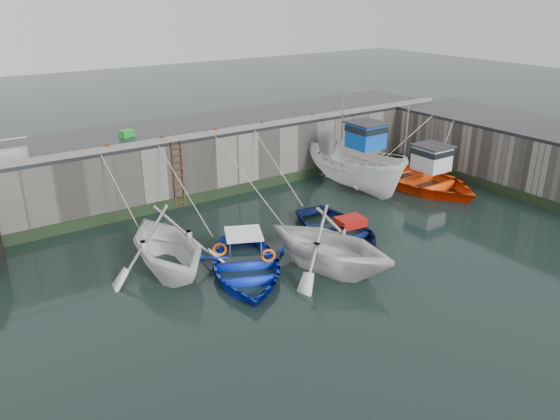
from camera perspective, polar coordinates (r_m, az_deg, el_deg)
ground at (r=19.45m, az=7.70°, el=-7.45°), size 120.00×120.00×0.00m
quay_back at (r=28.59m, az=-9.06°, el=5.49°), size 30.00×5.00×3.00m
quay_right at (r=31.10m, az=25.08°, el=5.01°), size 5.00×15.00×3.00m
road_back at (r=28.19m, az=-9.25°, el=8.57°), size 30.00×5.00×0.16m
road_right at (r=30.73m, az=25.55°, el=7.82°), size 5.00×15.00×0.16m
kerb_back at (r=26.10m, az=-7.01°, el=8.02°), size 30.00×0.30×0.20m
algae_back at (r=26.82m, az=-6.53°, el=1.69°), size 30.00×0.08×0.50m
algae_right at (r=29.37m, az=22.09°, el=1.99°), size 0.08×15.00×0.50m
ladder at (r=25.53m, az=-10.56°, el=3.58°), size 0.51×0.08×3.20m
boat_near_white at (r=20.43m, az=-11.55°, el=-6.19°), size 4.81×5.48×2.75m
boat_near_white_rope at (r=23.85m, az=-15.43°, el=-2.31°), size 0.04×4.00×3.10m
boat_near_blue at (r=19.84m, az=-3.57°, el=-6.65°), size 5.53×6.25×1.07m
boat_near_blue_rope at (r=23.78m, az=-9.72°, el=-1.86°), size 0.04×5.50×3.10m
boat_near_blacktrim at (r=20.21m, az=5.08°, el=-6.12°), size 5.82×6.27×2.70m
boat_near_blacktrim_rope at (r=24.35m, az=-3.29°, el=-0.98°), size 0.04×6.76×3.10m
boat_near_navy at (r=22.89m, az=6.11°, el=-2.64°), size 4.15×5.41×1.04m
boat_near_navy_rope at (r=26.25m, az=-0.36°, el=0.80°), size 0.04×4.93×3.10m
boat_far_white at (r=28.17m, az=7.98°, el=4.44°), size 2.55×6.77×5.61m
boat_far_orange at (r=29.14m, az=14.49°, el=3.21°), size 4.92×6.89×4.43m
fish_crate at (r=26.52m, az=-15.73°, el=7.70°), size 0.70×0.59×0.31m
railing at (r=24.57m, az=-26.69°, el=5.18°), size 1.60×1.05×1.00m
bollard_a at (r=24.37m, az=-17.62°, el=6.24°), size 0.18×0.18×0.28m
bollard_b at (r=25.16m, az=-12.19°, el=7.25°), size 0.18×0.18×0.28m
bollard_c at (r=26.26m, az=-6.73°, el=8.21°), size 0.18×0.18×0.28m
bollard_d at (r=27.53m, az=-1.90°, el=8.99°), size 0.18×0.18×0.28m
bollard_e at (r=29.33m, az=3.45°, el=9.77°), size 0.18×0.18×0.28m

